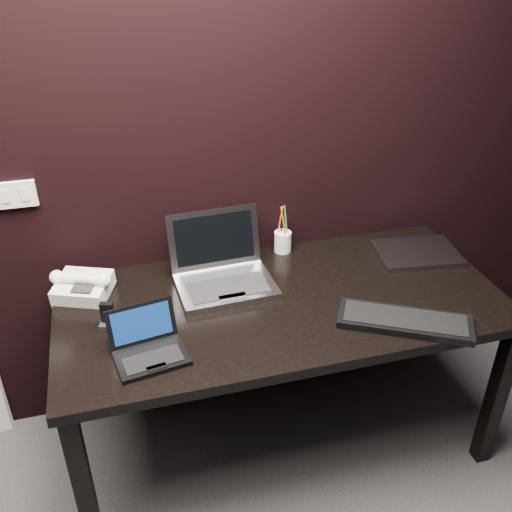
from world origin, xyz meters
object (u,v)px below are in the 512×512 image
object	(u,v)px
closed_laptop	(417,253)
pen_cup	(283,241)
mobile_phone	(108,318)
desk	(281,315)
ext_keyboard	(405,321)
desk_phone	(83,286)
silver_laptop	(223,273)
netbook	(149,348)

from	to	relation	value
closed_laptop	pen_cup	world-z (taller)	pen_cup
mobile_phone	pen_cup	bearing A→B (deg)	24.48
desk	ext_keyboard	distance (m)	0.47
desk_phone	pen_cup	distance (m)	0.86
silver_laptop	closed_laptop	size ratio (longest dim) A/B	1.03
desk	silver_laptop	world-z (taller)	silver_laptop
silver_laptop	closed_laptop	xyz separation A→B (m)	(0.86, -0.01, -0.04)
desk	mobile_phone	bearing A→B (deg)	179.79
closed_laptop	mobile_phone	size ratio (longest dim) A/B	3.87
desk	netbook	world-z (taller)	netbook
desk_phone	pen_cup	size ratio (longest dim) A/B	1.16
ext_keyboard	pen_cup	world-z (taller)	pen_cup
pen_cup	closed_laptop	bearing A→B (deg)	-19.38
desk	closed_laptop	xyz separation A→B (m)	(0.66, 0.16, 0.09)
netbook	closed_laptop	bearing A→B (deg)	16.37
desk	ext_keyboard	bearing A→B (deg)	-35.34
silver_laptop	pen_cup	size ratio (longest dim) A/B	1.78
netbook	silver_laptop	xyz separation A→B (m)	(0.33, 0.36, 0.02)
silver_laptop	desk	bearing A→B (deg)	-41.32
ext_keyboard	closed_laptop	size ratio (longest dim) A/B	1.30
desk_phone	mobile_phone	xyz separation A→B (m)	(0.08, -0.22, -0.01)
ext_keyboard	mobile_phone	size ratio (longest dim) A/B	5.05
desk	netbook	distance (m)	0.57
closed_laptop	desk_phone	world-z (taller)	desk_phone
silver_laptop	desk_phone	size ratio (longest dim) A/B	1.54
desk_phone	ext_keyboard	bearing A→B (deg)	-24.04
closed_laptop	mobile_phone	world-z (taller)	mobile_phone
silver_laptop	mobile_phone	bearing A→B (deg)	-159.85
netbook	desk	bearing A→B (deg)	20.11
desk	pen_cup	size ratio (longest dim) A/B	7.80
closed_laptop	mobile_phone	xyz separation A→B (m)	(-1.31, -0.15, 0.02)
netbook	pen_cup	size ratio (longest dim) A/B	1.20
desk	desk_phone	xyz separation A→B (m)	(-0.73, 0.23, 0.12)
pen_cup	ext_keyboard	bearing A→B (deg)	-66.94
desk	desk_phone	size ratio (longest dim) A/B	6.75
closed_laptop	mobile_phone	distance (m)	1.32
desk	pen_cup	xyz separation A→B (m)	(0.12, 0.35, 0.13)
closed_laptop	pen_cup	size ratio (longest dim) A/B	1.73
ext_keyboard	pen_cup	size ratio (longest dim) A/B	2.26
closed_laptop	pen_cup	distance (m)	0.58
silver_laptop	ext_keyboard	distance (m)	0.72
desk	silver_laptop	distance (m)	0.29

